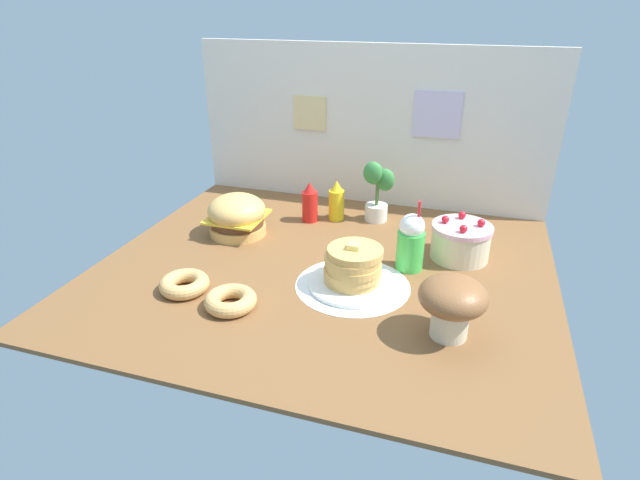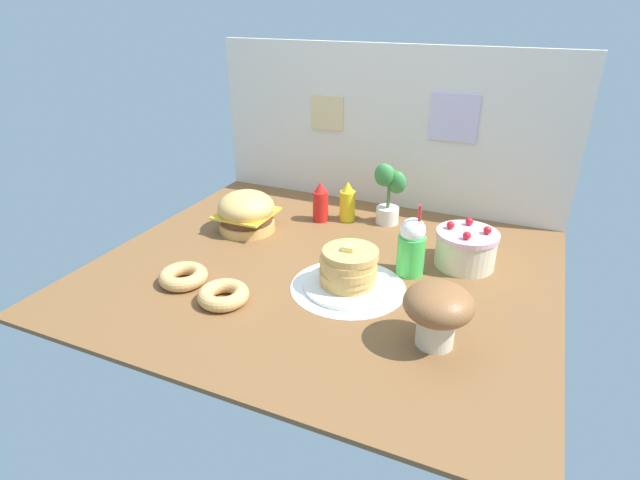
# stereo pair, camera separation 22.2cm
# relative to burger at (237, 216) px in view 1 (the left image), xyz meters

# --- Properties ---
(ground_plane) EXTENTS (2.01, 1.74, 0.02)m
(ground_plane) POSITION_rel_burger_xyz_m (0.53, -0.21, -0.11)
(ground_plane) COLOR brown
(back_wall) EXTENTS (2.01, 0.04, 0.89)m
(back_wall) POSITION_rel_burger_xyz_m (0.53, 0.65, 0.35)
(back_wall) COLOR silver
(back_wall) RESTS_ON ground_plane
(doily_mat) EXTENTS (0.49, 0.49, 0.00)m
(doily_mat) POSITION_rel_burger_xyz_m (0.69, -0.33, -0.10)
(doily_mat) COLOR white
(doily_mat) RESTS_ON ground_plane
(burger) EXTENTS (0.29, 0.29, 0.21)m
(burger) POSITION_rel_burger_xyz_m (0.00, 0.00, 0.00)
(burger) COLOR #DBA859
(burger) RESTS_ON ground_plane
(pancake_stack) EXTENTS (0.38, 0.38, 0.19)m
(pancake_stack) POSITION_rel_burger_xyz_m (0.69, -0.33, -0.02)
(pancake_stack) COLOR white
(pancake_stack) RESTS_ON doily_mat
(layer_cake) EXTENTS (0.28, 0.28, 0.20)m
(layer_cake) POSITION_rel_burger_xyz_m (1.10, 0.07, -0.02)
(layer_cake) COLOR beige
(layer_cake) RESTS_ON ground_plane
(ketchup_bottle) EXTENTS (0.08, 0.08, 0.22)m
(ketchup_bottle) POSITION_rel_burger_xyz_m (0.30, 0.27, 0.00)
(ketchup_bottle) COLOR red
(ketchup_bottle) RESTS_ON ground_plane
(mustard_bottle) EXTENTS (0.08, 0.08, 0.22)m
(mustard_bottle) POSITION_rel_burger_xyz_m (0.43, 0.33, 0.00)
(mustard_bottle) COLOR yellow
(mustard_bottle) RESTS_ON ground_plane
(cream_soda_cup) EXTENTS (0.12, 0.12, 0.33)m
(cream_soda_cup) POSITION_rel_burger_xyz_m (0.89, -0.11, 0.03)
(cream_soda_cup) COLOR green
(cream_soda_cup) RESTS_ON ground_plane
(donut_pink_glaze) EXTENTS (0.21, 0.21, 0.06)m
(donut_pink_glaze) POSITION_rel_burger_xyz_m (0.04, -0.58, -0.07)
(donut_pink_glaze) COLOR tan
(donut_pink_glaze) RESTS_ON ground_plane
(donut_chocolate) EXTENTS (0.21, 0.21, 0.06)m
(donut_chocolate) POSITION_rel_burger_xyz_m (0.27, -0.63, -0.07)
(donut_chocolate) COLOR tan
(donut_chocolate) RESTS_ON ground_plane
(potted_plant) EXTENTS (0.16, 0.12, 0.34)m
(potted_plant) POSITION_rel_burger_xyz_m (0.64, 0.39, 0.08)
(potted_plant) COLOR white
(potted_plant) RESTS_ON ground_plane
(mushroom_stool) EXTENTS (0.24, 0.24, 0.23)m
(mushroom_stool) POSITION_rel_burger_xyz_m (1.10, -0.56, 0.04)
(mushroom_stool) COLOR beige
(mushroom_stool) RESTS_ON ground_plane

